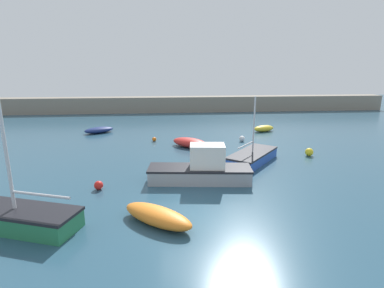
% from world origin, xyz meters
% --- Properties ---
extents(ground_plane, '(120.00, 120.00, 0.20)m').
position_xyz_m(ground_plane, '(0.00, 0.00, -0.10)').
color(ground_plane, '#284C60').
extents(harbor_breakwater, '(66.74, 2.46, 2.27)m').
position_xyz_m(harbor_breakwater, '(0.00, 33.33, 1.14)').
color(harbor_breakwater, gray).
rests_on(harbor_breakwater, ground_plane).
extents(fishing_dinghy_green, '(2.55, 1.78, 0.64)m').
position_xyz_m(fishing_dinghy_green, '(9.39, 17.57, 0.32)').
color(fishing_dinghy_green, yellow).
rests_on(fishing_dinghy_green, ground_plane).
extents(rowboat_blue_near, '(3.41, 3.19, 0.75)m').
position_xyz_m(rowboat_blue_near, '(1.19, 12.03, 0.37)').
color(rowboat_blue_near, red).
rests_on(rowboat_blue_near, ground_plane).
extents(cabin_cruiser_white, '(5.98, 2.39, 2.18)m').
position_xyz_m(cabin_cruiser_white, '(1.14, 4.11, 0.74)').
color(cabin_cruiser_white, gray).
rests_on(cabin_cruiser_white, ground_plane).
extents(open_tender_yellow, '(3.16, 2.61, 0.60)m').
position_xyz_m(open_tender_yellow, '(-7.42, 18.55, 0.30)').
color(open_tender_yellow, navy).
rests_on(open_tender_yellow, ground_plane).
extents(sailboat_tall_mast, '(5.52, 3.34, 6.10)m').
position_xyz_m(sailboat_tall_mast, '(-7.01, -0.21, 0.47)').
color(sailboat_tall_mast, '#287A4C').
rests_on(sailboat_tall_mast, ground_plane).
extents(sailboat_twin_hulled, '(4.51, 4.85, 4.52)m').
position_xyz_m(sailboat_twin_hulled, '(5.11, 7.45, 0.38)').
color(sailboat_twin_hulled, '#2D56B7').
rests_on(sailboat_twin_hulled, ground_plane).
extents(rowboat_white_midwater, '(3.37, 3.13, 0.70)m').
position_xyz_m(rowboat_white_midwater, '(-1.33, -0.51, 0.35)').
color(rowboat_white_midwater, orange).
rests_on(rowboat_white_midwater, ground_plane).
extents(mooring_buoy_orange, '(0.38, 0.38, 0.38)m').
position_xyz_m(mooring_buoy_orange, '(-1.79, 14.32, 0.19)').
color(mooring_buoy_orange, orange).
rests_on(mooring_buoy_orange, ground_plane).
extents(mooring_buoy_red, '(0.48, 0.48, 0.48)m').
position_xyz_m(mooring_buoy_red, '(-4.49, 3.47, 0.24)').
color(mooring_buoy_red, red).
rests_on(mooring_buoy_red, ground_plane).
extents(mooring_buoy_yellow, '(0.59, 0.59, 0.59)m').
position_xyz_m(mooring_buoy_yellow, '(9.75, 8.47, 0.30)').
color(mooring_buoy_yellow, yellow).
rests_on(mooring_buoy_yellow, ground_plane).
extents(mooring_buoy_white, '(0.50, 0.50, 0.50)m').
position_xyz_m(mooring_buoy_white, '(6.00, 13.51, 0.25)').
color(mooring_buoy_white, white).
rests_on(mooring_buoy_white, ground_plane).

